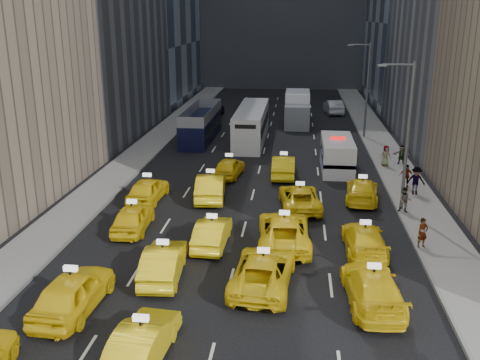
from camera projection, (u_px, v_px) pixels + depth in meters
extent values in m
plane|color=black|center=(225.00, 302.00, 22.40)|extent=(160.00, 160.00, 0.00)
cube|color=gray|center=(145.00, 149.00, 47.16)|extent=(3.00, 90.00, 0.15)
cube|color=gray|center=(388.00, 156.00, 45.03)|extent=(3.00, 90.00, 0.15)
cube|color=slate|center=(161.00, 150.00, 47.01)|extent=(0.15, 90.00, 0.18)
cube|color=slate|center=(370.00, 155.00, 45.17)|extent=(0.15, 90.00, 0.18)
cylinder|color=#595B60|center=(408.00, 139.00, 31.49)|extent=(0.20, 0.20, 9.00)
cylinder|color=#595B60|center=(398.00, 65.00, 30.30)|extent=(1.80, 0.12, 0.12)
cube|color=slate|center=(382.00, 65.00, 30.40)|extent=(0.50, 0.22, 0.12)
cylinder|color=#595B60|center=(367.00, 91.00, 50.47)|extent=(0.20, 0.20, 9.00)
cylinder|color=#595B60|center=(360.00, 45.00, 49.27)|extent=(1.80, 0.12, 0.12)
cube|color=slate|center=(351.00, 45.00, 49.38)|extent=(0.50, 0.22, 0.12)
imported|color=yellow|center=(142.00, 342.00, 18.49)|extent=(1.90, 4.49, 1.44)
imported|color=yellow|center=(73.00, 292.00, 21.55)|extent=(2.25, 5.02, 1.67)
imported|color=yellow|center=(164.00, 262.00, 24.34)|extent=(1.96, 4.74, 1.53)
imported|color=yellow|center=(263.00, 270.00, 23.54)|extent=(2.94, 5.60, 1.50)
imported|color=yellow|center=(373.00, 287.00, 22.09)|extent=(2.46, 5.35, 1.52)
imported|color=yellow|center=(133.00, 218.00, 29.63)|extent=(1.95, 4.43, 1.48)
imported|color=yellow|center=(212.00, 233.00, 27.70)|extent=(1.60, 4.34, 1.42)
imported|color=yellow|center=(284.00, 231.00, 27.73)|extent=(2.90, 5.81, 1.58)
imported|color=yellow|center=(364.00, 239.00, 26.90)|extent=(2.07, 4.90, 1.41)
imported|color=yellow|center=(148.00, 190.00, 34.27)|extent=(2.03, 4.59, 1.54)
imported|color=yellow|center=(211.00, 186.00, 34.70)|extent=(2.22, 5.17, 1.66)
imported|color=yellow|center=(300.00, 198.00, 32.96)|extent=(2.85, 5.28, 1.41)
imported|color=yellow|center=(362.00, 190.00, 34.35)|extent=(2.52, 5.05, 1.41)
imported|color=yellow|center=(229.00, 167.00, 39.41)|extent=(2.20, 4.39, 1.43)
imported|color=yellow|center=(283.00, 166.00, 39.41)|extent=(1.69, 4.73, 1.55)
cube|color=silver|center=(337.00, 155.00, 40.99)|extent=(2.91, 6.27, 2.43)
cylinder|color=black|center=(325.00, 171.00, 39.28)|extent=(0.28, 0.97, 0.97)
cylinder|color=black|center=(352.00, 172.00, 39.08)|extent=(0.28, 0.97, 0.97)
cylinder|color=black|center=(322.00, 156.00, 43.33)|extent=(0.28, 0.97, 0.97)
cylinder|color=black|center=(347.00, 157.00, 43.13)|extent=(0.28, 0.97, 0.97)
cube|color=navy|center=(337.00, 157.00, 41.04)|extent=(2.95, 6.27, 0.28)
cube|color=red|center=(338.00, 138.00, 40.60)|extent=(1.14, 0.49, 0.18)
cube|color=black|center=(201.00, 123.00, 50.95)|extent=(3.10, 10.66, 3.06)
cylinder|color=black|center=(181.00, 144.00, 47.21)|extent=(0.28, 1.10, 1.10)
cylinder|color=black|center=(204.00, 144.00, 47.00)|extent=(0.28, 1.10, 1.10)
cylinder|color=black|center=(199.00, 124.00, 55.48)|extent=(0.28, 1.10, 1.10)
cylinder|color=black|center=(219.00, 125.00, 55.27)|extent=(0.28, 1.10, 1.10)
cube|color=silver|center=(252.00, 124.00, 50.33)|extent=(3.59, 12.30, 3.13)
cylinder|color=black|center=(233.00, 148.00, 45.85)|extent=(0.28, 1.10, 1.10)
cylinder|color=black|center=(259.00, 148.00, 45.63)|extent=(0.28, 1.10, 1.10)
cylinder|color=black|center=(245.00, 124.00, 55.65)|extent=(0.28, 1.10, 1.10)
cylinder|color=black|center=(266.00, 124.00, 55.42)|extent=(0.28, 1.10, 1.10)
cube|color=white|center=(297.00, 109.00, 57.64)|extent=(2.87, 7.62, 3.44)
cylinder|color=black|center=(286.00, 124.00, 55.39)|extent=(0.28, 1.10, 1.10)
cylinder|color=black|center=(308.00, 125.00, 55.15)|extent=(0.28, 1.10, 1.10)
cylinder|color=black|center=(287.00, 114.00, 60.82)|extent=(0.28, 1.10, 1.10)
cylinder|color=black|center=(307.00, 115.00, 60.59)|extent=(0.28, 1.10, 1.10)
imported|color=#ADB1B6|center=(333.00, 139.00, 48.55)|extent=(1.75, 4.19, 1.35)
imported|color=black|center=(213.00, 110.00, 62.37)|extent=(2.65, 5.36, 1.46)
imported|color=slate|center=(293.00, 107.00, 64.57)|extent=(2.11, 5.02, 1.45)
imported|color=black|center=(259.00, 108.00, 63.16)|extent=(1.97, 4.70, 1.59)
imported|color=#B1B5B9|center=(333.00, 107.00, 64.11)|extent=(2.35, 5.21, 1.66)
imported|color=gray|center=(423.00, 233.00, 27.12)|extent=(0.67, 0.56, 1.56)
imported|color=gray|center=(405.00, 200.00, 31.86)|extent=(0.84, 0.59, 1.56)
imported|color=gray|center=(416.00, 181.00, 35.03)|extent=(1.21, 0.50, 1.88)
imported|color=gray|center=(406.00, 176.00, 36.54)|extent=(0.96, 0.48, 1.60)
imported|color=gray|center=(386.00, 156.00, 41.61)|extent=(0.89, 0.65, 1.64)
imported|color=gray|center=(402.00, 155.00, 42.12)|extent=(1.46, 0.70, 1.52)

